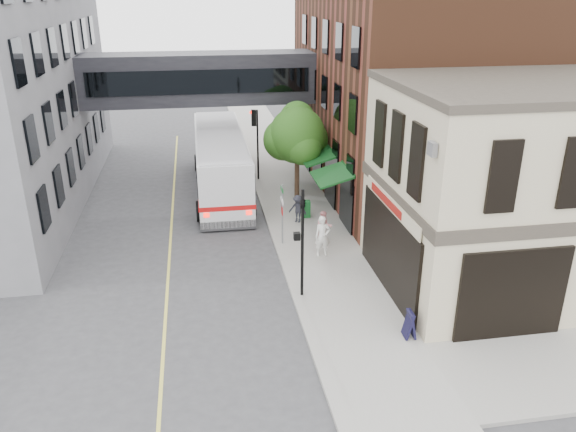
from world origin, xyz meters
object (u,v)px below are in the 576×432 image
object	(u,v)px
bus	(220,160)
newspaper_box	(306,209)
pedestrian_b	(324,227)
pedestrian_c	(298,209)
sandwich_board	(410,324)
pedestrian_a	(322,236)

from	to	relation	value
bus	newspaper_box	world-z (taller)	bus
pedestrian_b	pedestrian_c	bearing A→B (deg)	111.46
newspaper_box	sandwich_board	distance (m)	11.73
bus	sandwich_board	xyz separation A→B (m)	(5.65, -17.09, -1.32)
bus	pedestrian_c	world-z (taller)	bus
pedestrian_b	pedestrian_a	bearing A→B (deg)	-99.53
bus	pedestrian_c	distance (m)	7.19
pedestrian_b	sandwich_board	bearing A→B (deg)	-75.31
bus	pedestrian_c	xyz separation A→B (m)	(3.66, -6.09, -1.07)
pedestrian_b	pedestrian_c	xyz separation A→B (m)	(-0.76, 2.79, -0.07)
pedestrian_b	sandwich_board	distance (m)	8.31
pedestrian_a	pedestrian_c	size ratio (longest dim) A/B	1.28
newspaper_box	sandwich_board	world-z (taller)	sandwich_board
pedestrian_b	newspaper_box	xyz separation A→B (m)	(-0.20, 3.43, -0.36)
bus	pedestrian_a	world-z (taller)	bus
pedestrian_a	pedestrian_b	size ratio (longest dim) A/B	1.17
bus	newspaper_box	size ratio (longest dim) A/B	14.41
pedestrian_c	bus	bearing A→B (deg)	153.51
pedestrian_b	pedestrian_c	world-z (taller)	pedestrian_b
pedestrian_b	sandwich_board	xyz separation A→B (m)	(1.23, -8.21, -0.31)
pedestrian_b	pedestrian_c	size ratio (longest dim) A/B	1.09
pedestrian_a	sandwich_board	world-z (taller)	pedestrian_a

